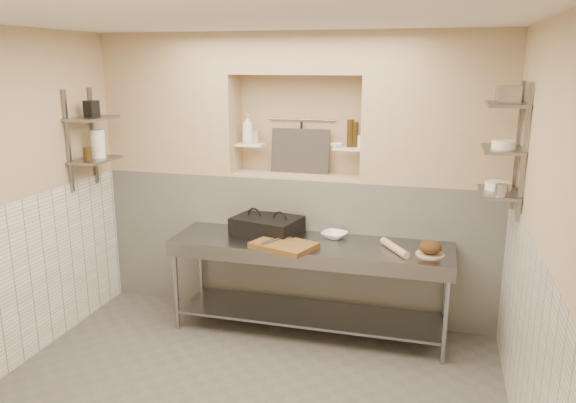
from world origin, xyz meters
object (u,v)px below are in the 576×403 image
(cutting_board, at_px, (284,245))
(mixing_bowl, at_px, (334,235))
(panini_press, at_px, (267,225))
(bread_loaf, at_px, (430,247))
(prep_table, at_px, (309,269))
(bottle_soap, at_px, (248,129))
(jug_left, at_px, (98,144))
(bowl_alcove, at_px, (336,145))
(rolling_pin, at_px, (395,248))

(cutting_board, relative_size, mixing_bowl, 2.30)
(panini_press, bearing_deg, bread_loaf, 5.27)
(prep_table, distance_m, cutting_board, 0.40)
(mixing_bowl, xyz_separation_m, bread_loaf, (0.89, -0.27, 0.04))
(cutting_board, bearing_deg, bottle_soap, 127.84)
(panini_press, height_order, mixing_bowl, panini_press)
(panini_press, bearing_deg, jug_left, -158.59)
(bread_loaf, bearing_deg, bottle_soap, 161.72)
(cutting_board, relative_size, bottle_soap, 1.80)
(bowl_alcove, distance_m, jug_left, 2.31)
(prep_table, relative_size, bread_loaf, 13.39)
(prep_table, xyz_separation_m, jug_left, (-2.10, -0.07, 1.10))
(rolling_pin, bearing_deg, mixing_bowl, 157.13)
(rolling_pin, relative_size, bowl_alcove, 3.56)
(prep_table, bearing_deg, bottle_soap, 144.77)
(mixing_bowl, relative_size, bowl_alcove, 1.92)
(rolling_pin, bearing_deg, jug_left, -179.60)
(bottle_soap, bearing_deg, bowl_alcove, -0.12)
(prep_table, height_order, jug_left, jug_left)
(bread_loaf, distance_m, bottle_soap, 2.15)
(cutting_board, height_order, bottle_soap, bottle_soap)
(prep_table, relative_size, rolling_pin, 6.04)
(prep_table, bearing_deg, bread_loaf, -3.46)
(panini_press, relative_size, bottle_soap, 2.35)
(bread_loaf, xyz_separation_m, bowl_alcove, (-0.95, 0.61, 0.76))
(prep_table, relative_size, mixing_bowl, 11.20)
(mixing_bowl, bearing_deg, bowl_alcove, 99.97)
(mixing_bowl, height_order, bottle_soap, bottle_soap)
(bottle_soap, bearing_deg, bread_loaf, -18.28)
(panini_press, xyz_separation_m, mixing_bowl, (0.65, 0.04, -0.05))
(panini_press, distance_m, bowl_alcove, 1.03)
(mixing_bowl, bearing_deg, jug_left, -173.38)
(bottle_soap, bearing_deg, prep_table, -35.23)
(prep_table, relative_size, jug_left, 9.71)
(bowl_alcove, bearing_deg, bread_loaf, -32.81)
(mixing_bowl, xyz_separation_m, bowl_alcove, (-0.06, 0.35, 0.80))
(cutting_board, bearing_deg, rolling_pin, 9.49)
(prep_table, distance_m, bottle_soap, 1.55)
(panini_press, relative_size, rolling_pin, 1.62)
(panini_press, bearing_deg, cutting_board, -39.97)
(cutting_board, bearing_deg, jug_left, 175.78)
(panini_press, xyz_separation_m, bowl_alcove, (0.59, 0.39, 0.75))
(prep_table, height_order, bread_loaf, bread_loaf)
(bowl_alcove, xyz_separation_m, jug_left, (-2.23, -0.61, 0.01))
(panini_press, xyz_separation_m, rolling_pin, (1.24, -0.21, -0.05))
(bread_loaf, bearing_deg, mixing_bowl, 163.35)
(panini_press, distance_m, mixing_bowl, 0.66)
(cutting_board, height_order, mixing_bowl, mixing_bowl)
(panini_press, height_order, bread_loaf, panini_press)
(rolling_pin, xyz_separation_m, bottle_soap, (-1.55, 0.59, 0.93))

